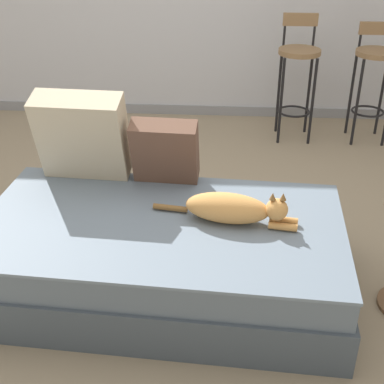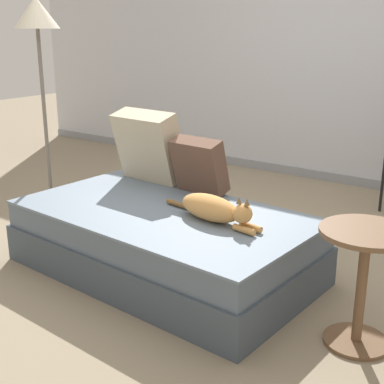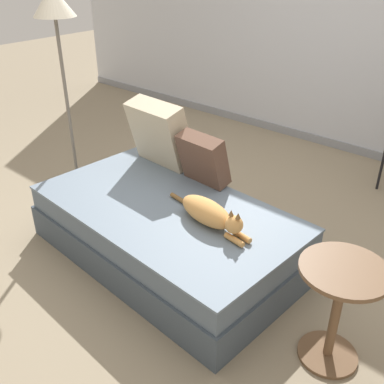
{
  "view_description": "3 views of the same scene",
  "coord_description": "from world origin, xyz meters",
  "px_view_note": "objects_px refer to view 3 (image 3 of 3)",
  "views": [
    {
      "loc": [
        0.31,
        -2.65,
        1.84
      ],
      "look_at": [
        0.15,
        -0.3,
        0.53
      ],
      "focal_mm": 50.0,
      "sensor_mm": 36.0,
      "label": 1
    },
    {
      "loc": [
        1.96,
        -2.82,
        1.5
      ],
      "look_at": [
        0.15,
        -0.3,
        0.53
      ],
      "focal_mm": 50.0,
      "sensor_mm": 36.0,
      "label": 2
    },
    {
      "loc": [
        1.83,
        -2.24,
        1.96
      ],
      "look_at": [
        0.15,
        -0.3,
        0.53
      ],
      "focal_mm": 42.0,
      "sensor_mm": 36.0,
      "label": 3
    }
  ],
  "objects_px": {
    "throw_pillow_corner": "(160,133)",
    "cat": "(210,213)",
    "side_table": "(338,301)",
    "throw_pillow_middle": "(203,159)",
    "couch": "(166,231)",
    "floor_lamp": "(56,23)"
  },
  "relations": [
    {
      "from": "throw_pillow_corner",
      "to": "throw_pillow_middle",
      "type": "relative_size",
      "value": 1.35
    },
    {
      "from": "couch",
      "to": "cat",
      "type": "relative_size",
      "value": 2.6
    },
    {
      "from": "cat",
      "to": "side_table",
      "type": "height_order",
      "value": "same"
    },
    {
      "from": "side_table",
      "to": "floor_lamp",
      "type": "distance_m",
      "value": 2.76
    },
    {
      "from": "couch",
      "to": "throw_pillow_corner",
      "type": "distance_m",
      "value": 0.81
    },
    {
      "from": "couch",
      "to": "floor_lamp",
      "type": "xyz_separation_m",
      "value": [
        -1.27,
        0.18,
        1.23
      ]
    },
    {
      "from": "throw_pillow_corner",
      "to": "side_table",
      "type": "bearing_deg",
      "value": -16.71
    },
    {
      "from": "side_table",
      "to": "floor_lamp",
      "type": "height_order",
      "value": "floor_lamp"
    },
    {
      "from": "couch",
      "to": "side_table",
      "type": "bearing_deg",
      "value": -3.53
    },
    {
      "from": "throw_pillow_middle",
      "to": "floor_lamp",
      "type": "xyz_separation_m",
      "value": [
        -1.25,
        -0.24,
        0.83
      ]
    },
    {
      "from": "cat",
      "to": "floor_lamp",
      "type": "height_order",
      "value": "floor_lamp"
    },
    {
      "from": "couch",
      "to": "throw_pillow_corner",
      "type": "xyz_separation_m",
      "value": [
        -0.48,
        0.45,
        0.46
      ]
    },
    {
      "from": "throw_pillow_middle",
      "to": "floor_lamp",
      "type": "distance_m",
      "value": 1.52
    },
    {
      "from": "cat",
      "to": "side_table",
      "type": "relative_size",
      "value": 1.23
    },
    {
      "from": "throw_pillow_middle",
      "to": "side_table",
      "type": "distance_m",
      "value": 1.41
    },
    {
      "from": "couch",
      "to": "floor_lamp",
      "type": "relative_size",
      "value": 1.13
    },
    {
      "from": "throw_pillow_corner",
      "to": "side_table",
      "type": "height_order",
      "value": "throw_pillow_corner"
    },
    {
      "from": "throw_pillow_corner",
      "to": "cat",
      "type": "distance_m",
      "value": 0.96
    },
    {
      "from": "couch",
      "to": "floor_lamp",
      "type": "bearing_deg",
      "value": 171.99
    },
    {
      "from": "side_table",
      "to": "throw_pillow_middle",
      "type": "bearing_deg",
      "value": 158.92
    },
    {
      "from": "throw_pillow_middle",
      "to": "side_table",
      "type": "height_order",
      "value": "throw_pillow_middle"
    },
    {
      "from": "throw_pillow_middle",
      "to": "floor_lamp",
      "type": "height_order",
      "value": "floor_lamp"
    }
  ]
}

